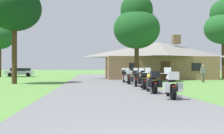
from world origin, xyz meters
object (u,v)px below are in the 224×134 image
motorcycle_yellow_second_in_row (152,82)px  motorcycle_orange_farthest_in_row (124,76)px  tree_left_near (14,2)px  tree_left_far (0,34)px  motorcycle_silver_third_in_row (143,80)px  tree_by_lodge_front (137,24)px  motorcycle_blue_fifth_in_row (128,77)px  tree_right_of_lodge (223,24)px  bystander_gray_shirt_near_lodge (203,72)px  motorcycle_orange_fourth_in_row (136,78)px  motorcycle_silver_nearest_to_camera (171,85)px  parked_white_suv_far_left (20,72)px

motorcycle_yellow_second_in_row → motorcycle_orange_farthest_in_row: (-0.02, 11.01, 0.01)m
tree_left_near → tree_left_far: size_ratio=1.07×
tree_left_near → tree_left_far: (-7.24, 18.87, -0.44)m
tree_left_near → motorcycle_yellow_second_in_row: bearing=-46.8°
motorcycle_silver_third_in_row → tree_by_lodge_front: 11.66m
tree_by_lodge_front → motorcycle_silver_third_in_row: bearing=-98.0°
motorcycle_blue_fifth_in_row → tree_right_of_lodge: size_ratio=0.20×
bystander_gray_shirt_near_lodge → tree_left_near: 18.29m
tree_by_lodge_front → tree_left_far: tree_left_far is taller
motorcycle_orange_fourth_in_row → tree_by_lodge_front: bearing=88.5°
motorcycle_orange_fourth_in_row → motorcycle_orange_farthest_in_row: size_ratio=1.00×
bystander_gray_shirt_near_lodge → tree_by_lodge_front: bearing=-31.0°
motorcycle_orange_farthest_in_row → tree_left_near: (-9.60, -0.77, 6.40)m
motorcycle_silver_nearest_to_camera → tree_left_near: tree_left_near is taller
motorcycle_yellow_second_in_row → tree_right_of_lodge: bearing=54.9°
motorcycle_silver_nearest_to_camera → parked_white_suv_far_left: 38.33m
motorcycle_orange_fourth_in_row → tree_by_lodge_front: size_ratio=0.23×
motorcycle_silver_third_in_row → motorcycle_blue_fifth_in_row: bearing=95.8°
bystander_gray_shirt_near_lodge → tree_left_near: size_ratio=0.17×
motorcycle_orange_farthest_in_row → tree_by_lodge_front: size_ratio=0.24×
motorcycle_yellow_second_in_row → bystander_gray_shirt_near_lodge: size_ratio=1.23×
motorcycle_yellow_second_in_row → tree_left_far: bearing=119.9°
motorcycle_yellow_second_in_row → parked_white_suv_far_left: (-14.72, 32.75, 0.17)m
motorcycle_silver_third_in_row → tree_left_near: 13.86m
motorcycle_orange_farthest_in_row → motorcycle_silver_nearest_to_camera: bearing=-84.4°
motorcycle_silver_nearest_to_camera → parked_white_suv_far_left: size_ratio=0.43×
motorcycle_yellow_second_in_row → motorcycle_silver_third_in_row: (0.09, 2.70, 0.00)m
tree_left_far → bystander_gray_shirt_near_lodge: bearing=-36.1°
tree_by_lodge_front → tree_right_of_lodge: bearing=31.3°
motorcycle_orange_fourth_in_row → motorcycle_orange_farthest_in_row: 5.65m
motorcycle_silver_nearest_to_camera → bystander_gray_shirt_near_lodge: size_ratio=1.23×
tree_right_of_lodge → motorcycle_silver_third_in_row: bearing=-128.5°
motorcycle_orange_fourth_in_row → tree_right_of_lodge: size_ratio=0.20×
motorcycle_silver_third_in_row → motorcycle_silver_nearest_to_camera: bearing=-84.1°
motorcycle_orange_fourth_in_row → motorcycle_silver_third_in_row: bearing=-81.1°
motorcycle_orange_fourth_in_row → tree_left_near: bearing=162.4°
motorcycle_silver_third_in_row → motorcycle_orange_farthest_in_row: bearing=95.4°
tree_left_near → bystander_gray_shirt_near_lodge: bearing=3.4°
motorcycle_silver_third_in_row → motorcycle_yellow_second_in_row: bearing=-87.1°
motorcycle_orange_farthest_in_row → bystander_gray_shirt_near_lodge: size_ratio=1.24×
tree_by_lodge_front → bystander_gray_shirt_near_lodge: bearing=-16.4°
motorcycle_silver_nearest_to_camera → motorcycle_orange_farthest_in_row: bearing=99.1°
motorcycle_silver_nearest_to_camera → motorcycle_yellow_second_in_row: 2.56m
motorcycle_yellow_second_in_row → motorcycle_silver_third_in_row: size_ratio=1.00×
motorcycle_silver_nearest_to_camera → tree_by_lodge_front: size_ratio=0.23×
tree_right_of_lodge → motorcycle_orange_fourth_in_row: bearing=-133.0°
parked_white_suv_far_left → motorcycle_blue_fifth_in_row: bearing=-156.2°
motorcycle_yellow_second_in_row → tree_by_lodge_front: tree_by_lodge_front is taller
motorcycle_silver_third_in_row → motorcycle_blue_fifth_in_row: 5.43m
motorcycle_blue_fifth_in_row → tree_left_far: (-16.82, 20.98, 5.97)m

